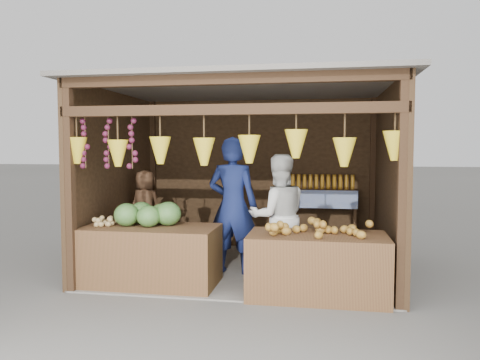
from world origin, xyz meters
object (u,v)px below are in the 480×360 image
(counter_right, at_px, (317,266))
(woman_standing, at_px, (278,216))
(counter_left, at_px, (151,256))
(man_standing, at_px, (233,206))
(vendor_seated, at_px, (145,207))

(counter_right, relative_size, woman_standing, 0.97)
(counter_left, height_order, counter_right, counter_left)
(man_standing, height_order, vendor_seated, man_standing)
(counter_left, relative_size, woman_standing, 1.02)
(woman_standing, bearing_deg, vendor_seated, -32.35)
(counter_left, distance_m, woman_standing, 1.77)
(man_standing, bearing_deg, vendor_seated, -10.68)
(counter_left, distance_m, man_standing, 1.32)
(counter_left, height_order, vendor_seated, vendor_seated)
(counter_left, xyz_separation_m, woman_standing, (1.59, 0.62, 0.46))
(man_standing, distance_m, vendor_seated, 1.53)
(counter_left, distance_m, counter_right, 2.12)
(counter_right, relative_size, vendor_seated, 1.45)
(man_standing, height_order, woman_standing, man_standing)
(counter_right, height_order, man_standing, man_standing)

